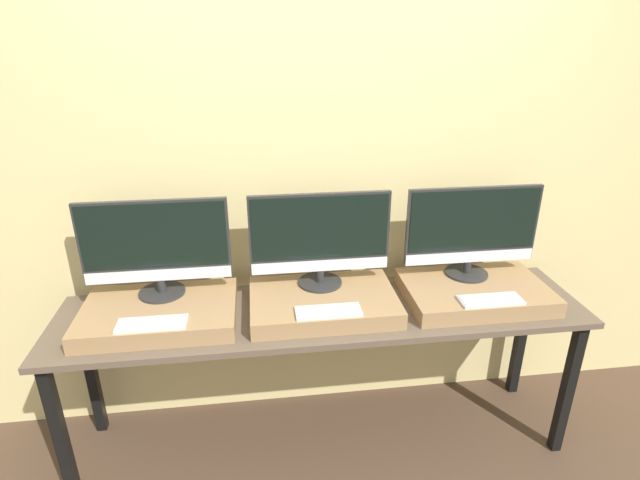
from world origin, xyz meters
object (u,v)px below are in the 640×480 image
monitor_left (156,246)px  keyboard_center (328,311)px  keyboard_left (152,324)px  keyboard_right (491,300)px  monitor_center (320,237)px  monitor_right (472,229)px

monitor_left → keyboard_center: (0.75, -0.28, -0.24)m
keyboard_left → keyboard_right: (1.50, 0.00, 0.00)m
monitor_left → monitor_center: (0.75, 0.00, 0.00)m
monitor_left → monitor_right: same height
monitor_center → keyboard_right: (0.75, -0.28, -0.24)m
monitor_left → monitor_right: (1.50, 0.00, 0.00)m
keyboard_center → monitor_right: (0.75, 0.28, 0.24)m
monitor_center → monitor_right: size_ratio=1.00×
keyboard_right → monitor_right: bearing=90.0°
keyboard_left → monitor_center: monitor_center is taller
monitor_left → monitor_right: size_ratio=1.00×
keyboard_left → monitor_right: 1.54m
monitor_center → keyboard_center: size_ratio=2.29×
keyboard_center → keyboard_right: size_ratio=1.00×
monitor_right → monitor_left: bearing=180.0°
monitor_left → keyboard_right: 1.54m
monitor_left → keyboard_center: monitor_left is taller
monitor_right → keyboard_right: 0.36m
keyboard_left → keyboard_right: 1.50m
monitor_left → keyboard_left: (0.00, -0.28, -0.24)m
monitor_center → keyboard_center: monitor_center is taller
monitor_left → keyboard_right: bearing=-10.4°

